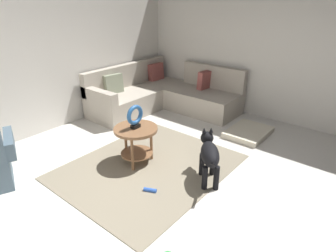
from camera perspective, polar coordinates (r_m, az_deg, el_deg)
The scene contains 10 objects.
ground_plane at distance 3.67m, azimuth 2.88°, elevation -13.35°, with size 6.00×6.00×0.10m, color silver.
wall_back at distance 5.27m, azimuth -24.12°, elevation 13.13°, with size 6.00×0.12×2.70m, color silver.
wall_right at distance 5.62m, azimuth 21.97°, elevation 14.08°, with size 0.12×6.00×2.70m, color silver.
area_rug at distance 4.10m, azimuth -3.77°, elevation -7.94°, with size 2.30×1.90×0.01m, color gray.
sectional_couch at distance 6.02m, azimuth -1.14°, elevation 5.99°, with size 2.20×2.25×0.88m.
side_table at distance 4.03m, azimuth -6.27°, elevation -1.94°, with size 0.60×0.60×0.54m.
torus_sculpture at distance 3.91m, azimuth -6.46°, elevation 1.94°, with size 0.28×0.08×0.33m.
dog_bed_mat at distance 5.15m, azimuth 15.43°, elevation -1.18°, with size 0.80×0.60×0.09m, color beige.
dog at distance 3.68m, azimuth 8.06°, elevation -5.47°, with size 0.68×0.58×0.63m.
dog_toy_rope at distance 3.63m, azimuth -3.52°, elevation -12.38°, with size 0.05×0.05×0.16m, color blue.
Camera 1 is at (-2.36, -1.69, 2.19)m, focal length 31.23 mm.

